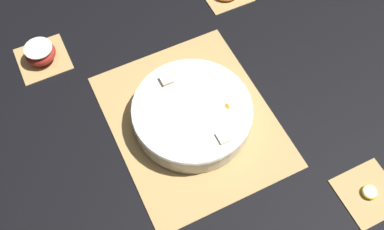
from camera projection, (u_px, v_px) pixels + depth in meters
ground_plane at (192, 121)px, 1.13m from camera, size 6.00×6.00×0.00m
bamboo_mat_center at (192, 120)px, 1.13m from camera, size 0.47×0.39×0.01m
coaster_mat_near_left at (43, 59)px, 1.22m from camera, size 0.13×0.13×0.01m
coaster_mat_far_right at (369, 193)px, 1.03m from camera, size 0.13×0.13×0.01m
fruit_salad_bowl at (192, 113)px, 1.10m from camera, size 0.30×0.30×0.07m
apple_half at (40, 53)px, 1.20m from camera, size 0.08×0.08×0.04m
banana_coin_single at (370, 192)px, 1.03m from camera, size 0.04×0.04×0.01m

